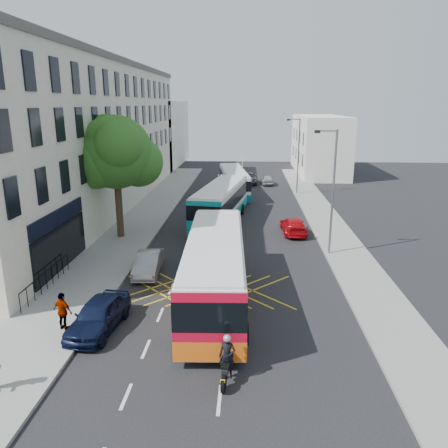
# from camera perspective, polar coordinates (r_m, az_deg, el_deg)

# --- Properties ---
(ground) EXTENTS (120.00, 120.00, 0.00)m
(ground) POSITION_cam_1_polar(r_m,az_deg,el_deg) (18.37, 0.02, -16.30)
(ground) COLOR black
(ground) RESTS_ON ground
(pavement_left) EXTENTS (5.00, 70.00, 0.15)m
(pavement_left) POSITION_cam_1_polar(r_m,az_deg,el_deg) (33.40, -13.29, -1.65)
(pavement_left) COLOR gray
(pavement_left) RESTS_ON ground
(pavement_right) EXTENTS (3.00, 70.00, 0.15)m
(pavement_right) POSITION_cam_1_polar(r_m,az_deg,el_deg) (32.75, 14.69, -2.09)
(pavement_right) COLOR gray
(pavement_right) RESTS_ON ground
(terrace_main) EXTENTS (8.30, 45.00, 13.50)m
(terrace_main) POSITION_cam_1_polar(r_m,az_deg,el_deg) (42.84, -17.51, 10.88)
(terrace_main) COLOR beige
(terrace_main) RESTS_ON ground
(terrace_far) EXTENTS (8.00, 20.00, 10.00)m
(terrace_far) POSITION_cam_1_polar(r_m,az_deg,el_deg) (72.29, -8.95, 11.59)
(terrace_far) COLOR silver
(terrace_far) RESTS_ON ground
(building_right) EXTENTS (6.00, 18.00, 8.00)m
(building_right) POSITION_cam_1_polar(r_m,az_deg,el_deg) (64.65, 12.31, 10.10)
(building_right) COLOR silver
(building_right) RESTS_ON ground
(street_tree) EXTENTS (6.30, 5.70, 8.80)m
(street_tree) POSITION_cam_1_polar(r_m,az_deg,el_deg) (32.14, -14.02, 8.99)
(street_tree) COLOR #382619
(street_tree) RESTS_ON pavement_left
(lamp_near) EXTENTS (1.45, 0.15, 8.00)m
(lamp_near) POSITION_cam_1_polar(r_m,az_deg,el_deg) (28.56, 13.90, 4.83)
(lamp_near) COLOR slate
(lamp_near) RESTS_ON pavement_right
(lamp_far) EXTENTS (1.45, 0.15, 8.00)m
(lamp_far) POSITION_cam_1_polar(r_m,az_deg,el_deg) (48.16, 9.58, 9.24)
(lamp_far) COLOR slate
(lamp_far) RESTS_ON pavement_right
(railings) EXTENTS (0.08, 5.60, 1.14)m
(railings) POSITION_cam_1_polar(r_m,az_deg,el_deg) (25.05, -22.18, -6.67)
(railings) COLOR black
(railings) RESTS_ON pavement_left
(bus_near) EXTENTS (3.33, 12.07, 3.37)m
(bus_near) POSITION_cam_1_polar(r_m,az_deg,el_deg) (21.67, -1.18, -5.91)
(bus_near) COLOR silver
(bus_near) RESTS_ON ground
(bus_mid) EXTENTS (4.35, 11.51, 3.16)m
(bus_mid) POSITION_cam_1_polar(r_m,az_deg,el_deg) (36.45, -0.43, 2.79)
(bus_mid) COLOR silver
(bus_mid) RESTS_ON ground
(bus_far) EXTENTS (3.74, 10.41, 2.86)m
(bus_far) POSITION_cam_1_polar(r_m,az_deg,el_deg) (47.38, 1.28, 5.55)
(bus_far) COLOR silver
(bus_far) RESTS_ON ground
(motorbike) EXTENTS (0.70, 2.06, 1.83)m
(motorbike) POSITION_cam_1_polar(r_m,az_deg,el_deg) (16.34, 0.43, -17.18)
(motorbike) COLOR black
(motorbike) RESTS_ON ground
(parked_car_blue) EXTENTS (2.16, 4.36, 1.43)m
(parked_car_blue) POSITION_cam_1_polar(r_m,az_deg,el_deg) (20.31, -16.05, -11.35)
(parked_car_blue) COLOR black
(parked_car_blue) RESTS_ON ground
(parked_car_silver) EXTENTS (1.60, 3.94, 1.27)m
(parked_car_silver) POSITION_cam_1_polar(r_m,az_deg,el_deg) (26.02, -9.89, -5.08)
(parked_car_silver) COLOR #929599
(parked_car_silver) RESTS_ON ground
(red_hatchback) EXTENTS (1.93, 4.28, 1.22)m
(red_hatchback) POSITION_cam_1_polar(r_m,az_deg,el_deg) (33.91, 9.06, -0.22)
(red_hatchback) COLOR #C1080E
(red_hatchback) RESTS_ON ground
(distant_car_grey) EXTENTS (2.31, 4.72, 1.29)m
(distant_car_grey) POSITION_cam_1_polar(r_m,az_deg,el_deg) (54.79, 3.22, 5.97)
(distant_car_grey) COLOR #42454A
(distant_car_grey) RESTS_ON ground
(distant_car_silver) EXTENTS (1.55, 3.52, 1.18)m
(distant_car_silver) POSITION_cam_1_polar(r_m,az_deg,el_deg) (54.26, 5.68, 5.77)
(distant_car_silver) COLOR #999BA0
(distant_car_silver) RESTS_ON ground
(pedestrian_far) EXTENTS (1.08, 0.76, 1.71)m
(pedestrian_far) POSITION_cam_1_polar(r_m,az_deg,el_deg) (20.45, -20.30, -10.65)
(pedestrian_far) COLOR gray
(pedestrian_far) RESTS_ON pavement_left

